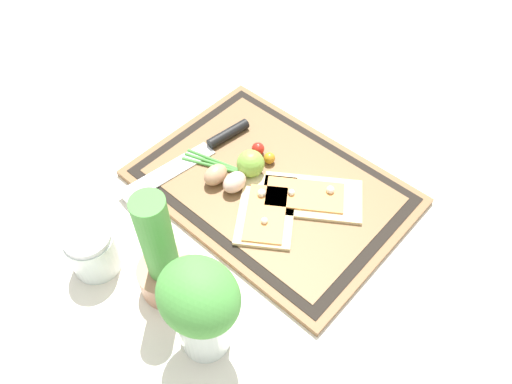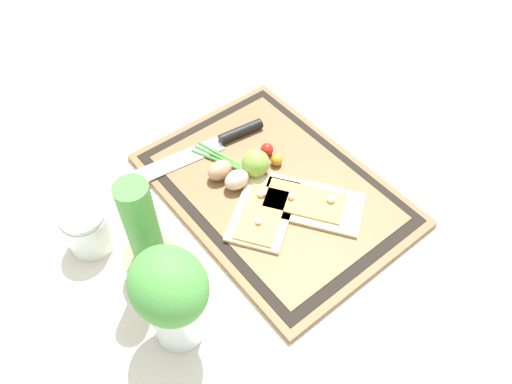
% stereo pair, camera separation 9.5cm
% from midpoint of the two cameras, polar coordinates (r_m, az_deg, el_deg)
% --- Properties ---
extents(ground_plane, '(6.00, 6.00, 0.00)m').
position_cam_midpoint_polar(ground_plane, '(1.00, 4.80, -0.07)').
color(ground_plane, silver).
extents(cutting_board, '(0.52, 0.37, 0.02)m').
position_cam_midpoint_polar(cutting_board, '(0.99, 4.83, 0.21)').
color(cutting_board, brown).
rests_on(cutting_board, ground_plane).
extents(pizza_slice_near, '(0.22, 0.19, 0.02)m').
position_cam_midpoint_polar(pizza_slice_near, '(0.96, 9.06, -1.45)').
color(pizza_slice_near, beige).
rests_on(pizza_slice_near, cutting_board).
extents(pizza_slice_far, '(0.18, 0.20, 0.02)m').
position_cam_midpoint_polar(pizza_slice_far, '(0.94, 3.71, -2.42)').
color(pizza_slice_far, beige).
rests_on(pizza_slice_far, cutting_board).
extents(knife, '(0.07, 0.31, 0.02)m').
position_cam_midpoint_polar(knife, '(1.06, -1.66, 5.65)').
color(knife, silver).
rests_on(knife, cutting_board).
extents(egg_brown, '(0.04, 0.05, 0.04)m').
position_cam_midpoint_polar(egg_brown, '(0.99, -1.41, 2.34)').
color(egg_brown, tan).
rests_on(egg_brown, cutting_board).
extents(egg_pink, '(0.04, 0.05, 0.04)m').
position_cam_midpoint_polar(egg_pink, '(0.97, 0.59, 1.24)').
color(egg_pink, beige).
rests_on(egg_pink, cutting_board).
extents(lime, '(0.06, 0.06, 0.06)m').
position_cam_midpoint_polar(lime, '(0.99, 2.74, 3.14)').
color(lime, '#7FB742').
rests_on(lime, cutting_board).
extents(cherry_tomato_red, '(0.03, 0.03, 0.03)m').
position_cam_midpoint_polar(cherry_tomato_red, '(1.04, 3.92, 4.74)').
color(cherry_tomato_red, red).
rests_on(cherry_tomato_red, cutting_board).
extents(cherry_tomato_yellow, '(0.02, 0.02, 0.02)m').
position_cam_midpoint_polar(cherry_tomato_yellow, '(1.02, 5.04, 3.50)').
color(cherry_tomato_yellow, orange).
rests_on(cherry_tomato_yellow, cutting_board).
extents(scallion_bunch, '(0.33, 0.14, 0.01)m').
position_cam_midpoint_polar(scallion_bunch, '(0.99, 3.65, 1.34)').
color(scallion_bunch, '#47933D').
rests_on(scallion_bunch, cutting_board).
extents(herb_pot, '(0.10, 0.10, 0.24)m').
position_cam_midpoint_polar(herb_pot, '(0.83, -9.02, -6.43)').
color(herb_pot, '#AD7A5B').
rests_on(herb_pot, ground_plane).
extents(sauce_jar, '(0.08, 0.08, 0.09)m').
position_cam_midpoint_polar(sauce_jar, '(0.93, -15.84, -4.44)').
color(sauce_jar, silver).
rests_on(sauce_jar, ground_plane).
extents(herb_glass, '(0.13, 0.11, 0.20)m').
position_cam_midpoint_polar(herb_glass, '(0.74, -5.99, -11.95)').
color(herb_glass, silver).
rests_on(herb_glass, ground_plane).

